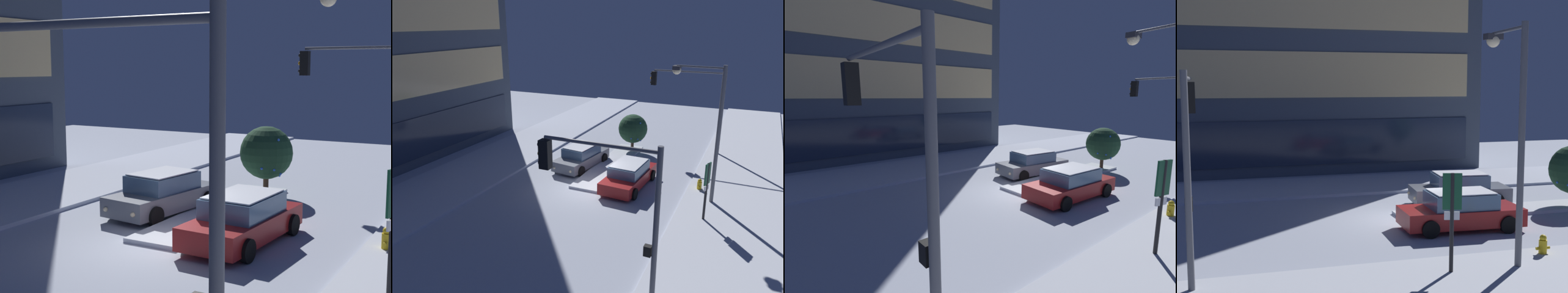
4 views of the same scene
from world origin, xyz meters
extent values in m
plane|color=silver|center=(0.00, 0.00, 0.00)|extent=(52.00, 52.00, 0.00)
cube|color=silver|center=(4.24, 0.23, 0.07)|extent=(9.00, 1.80, 0.14)
cube|color=maroon|center=(1.48, -1.97, 0.53)|extent=(4.71, 2.13, 0.66)
cube|color=slate|center=(1.48, -1.97, 1.14)|extent=(2.58, 1.83, 0.60)
cube|color=white|center=(1.48, -1.97, 1.47)|extent=(2.39, 1.70, 0.04)
sphere|color=#F9E5B2|center=(3.84, -1.46, 0.50)|extent=(0.16, 0.16, 0.16)
sphere|color=#F9E5B2|center=(3.77, -2.74, 0.50)|extent=(0.16, 0.16, 0.16)
cylinder|color=black|center=(3.05, -1.12, 0.33)|extent=(0.67, 0.26, 0.66)
cylinder|color=black|center=(2.95, -3.00, 0.33)|extent=(0.67, 0.26, 0.66)
cylinder|color=black|center=(0.01, -0.95, 0.33)|extent=(0.67, 0.26, 0.66)
cylinder|color=black|center=(-0.10, -2.83, 0.33)|extent=(0.67, 0.26, 0.66)
cube|color=slate|center=(3.27, 1.97, 0.53)|extent=(4.62, 2.36, 0.66)
cube|color=slate|center=(3.27, 1.97, 1.14)|extent=(2.58, 1.92, 0.60)
cube|color=white|center=(3.27, 1.97, 1.47)|extent=(2.39, 1.79, 0.04)
sphere|color=#F9E5B2|center=(0.98, 1.65, 0.50)|extent=(0.16, 0.16, 0.16)
sphere|color=#F9E5B2|center=(1.14, 2.87, 0.50)|extent=(0.16, 0.16, 0.16)
cylinder|color=black|center=(1.71, 1.27, 0.33)|extent=(0.68, 0.30, 0.66)
cylinder|color=black|center=(1.94, 3.06, 0.33)|extent=(0.68, 0.30, 0.66)
cylinder|color=black|center=(4.60, 0.89, 0.33)|extent=(0.68, 0.30, 0.66)
cylinder|color=black|center=(4.83, 2.68, 0.33)|extent=(0.68, 0.30, 0.66)
cylinder|color=#565960|center=(-8.19, -6.07, 2.95)|extent=(0.18, 0.18, 5.91)
cylinder|color=#565960|center=(-8.19, -4.14, 5.71)|extent=(0.12, 3.86, 0.12)
cylinder|color=#565960|center=(9.50, -3.55, 5.93)|extent=(0.12, 5.03, 0.12)
cube|color=black|center=(9.50, -1.04, 5.33)|extent=(0.32, 0.36, 1.00)
sphere|color=black|center=(9.50, -0.85, 5.65)|extent=(0.20, 0.20, 0.20)
sphere|color=orange|center=(9.50, -0.85, 5.33)|extent=(0.20, 0.20, 0.20)
sphere|color=black|center=(9.50, -0.85, 5.01)|extent=(0.20, 0.20, 0.20)
cylinder|color=gold|center=(2.51, -5.90, 0.29)|extent=(0.26, 0.26, 0.58)
sphere|color=gold|center=(2.51, -5.90, 0.65)|extent=(0.22, 0.22, 0.22)
cylinder|color=gold|center=(2.33, -5.90, 0.32)|extent=(0.12, 0.10, 0.10)
cylinder|color=gold|center=(2.69, -5.90, 0.32)|extent=(0.12, 0.10, 0.10)
cylinder|color=#473323|center=(7.80, -0.09, 0.42)|extent=(0.22, 0.22, 0.84)
sphere|color=#1E4228|center=(7.80, -0.09, 1.75)|extent=(2.14, 2.14, 2.14)
sphere|color=blue|center=(6.86, -0.29, 1.26)|extent=(0.10, 0.10, 0.10)
sphere|color=blue|center=(7.27, -0.81, 2.37)|extent=(0.10, 0.10, 0.10)
sphere|color=blue|center=(8.01, -0.59, 0.82)|extent=(0.10, 0.10, 0.10)
sphere|color=blue|center=(7.11, -0.72, 1.20)|extent=(0.10, 0.10, 0.10)
sphere|color=blue|center=(7.55, -0.81, 0.98)|extent=(0.10, 0.10, 0.10)
sphere|color=blue|center=(8.77, 0.22, 2.10)|extent=(0.10, 0.10, 0.10)
camera|label=1|loc=(-13.77, -8.92, 5.19)|focal=53.37mm
camera|label=2|loc=(-18.52, -8.51, 9.30)|focal=35.20mm
camera|label=3|loc=(-10.12, -9.59, 4.81)|focal=26.25mm
camera|label=4|loc=(-7.55, -20.95, 5.59)|focal=51.02mm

